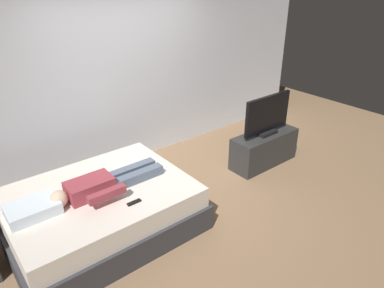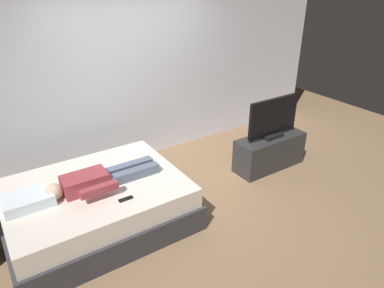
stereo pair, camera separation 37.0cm
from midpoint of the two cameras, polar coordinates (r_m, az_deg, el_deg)
name	(u,v)px [view 2 (the right image)]	position (r m, az deg, el deg)	size (l,w,h in m)	color
ground_plane	(188,202)	(4.56, 1.67, -9.51)	(10.00, 10.00, 0.00)	#8C6B4C
back_wall	(154,66)	(5.37, -4.25, 12.60)	(6.40, 0.10, 2.80)	silver
bed	(97,205)	(4.16, -12.75, -9.77)	(2.00, 1.55, 0.54)	#333338
pillow	(28,200)	(3.86, -22.70, -8.54)	(0.48, 0.34, 0.12)	white
person	(97,180)	(3.93, -12.60, -5.80)	(1.26, 0.46, 0.18)	#993842
remote	(126,199)	(3.70, -7.92, -8.94)	(0.15, 0.04, 0.02)	black
tv_stand	(269,152)	(5.38, 14.43, -1.29)	(1.10, 0.40, 0.50)	#2D2D2D
tv	(273,119)	(5.16, 15.09, 3.98)	(0.88, 0.20, 0.59)	black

